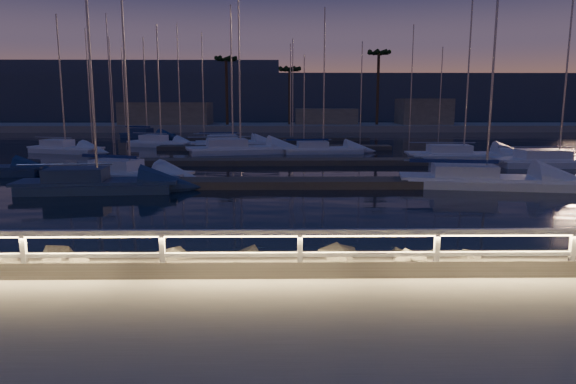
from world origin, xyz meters
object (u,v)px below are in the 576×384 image
sailboat_f (128,172)px  sailboat_n (231,142)px  sailboat_j (231,143)px  sailboat_m (146,134)px  sailboat_b (93,183)px  sailboat_l (460,154)px  sailboat_d (481,179)px  sailboat_i (160,142)px  sailboat_k (238,148)px  guard_rail (251,243)px  sailboat_h (555,160)px  sailboat_g (321,149)px  sailboat_e (64,148)px

sailboat_f → sailboat_n: 23.97m
sailboat_j → sailboat_m: (-12.21, 14.70, -0.00)m
sailboat_b → sailboat_l: size_ratio=0.90×
sailboat_j → sailboat_f: bearing=-110.2°
sailboat_n → sailboat_d: bearing=-69.8°
sailboat_i → sailboat_l: sailboat_l is taller
sailboat_b → sailboat_d: size_ratio=0.90×
sailboat_f → sailboat_i: size_ratio=1.04×
sailboat_k → sailboat_n: bearing=85.8°
sailboat_d → sailboat_f: size_ratio=1.19×
guard_rail → sailboat_l: (14.69, 28.99, -0.94)m
sailboat_f → sailboat_h: (28.04, 5.88, 0.01)m
sailboat_d → sailboat_g: size_ratio=1.20×
sailboat_e → sailboat_h: (38.49, -10.49, 0.00)m
sailboat_d → sailboat_h: 12.28m
sailboat_f → sailboat_l: size_ratio=0.84×
sailboat_h → guard_rail: bearing=-129.1°
guard_rail → sailboat_k: (-3.13, 34.05, -0.90)m
sailboat_f → sailboat_g: bearing=72.0°
sailboat_e → sailboat_f: bearing=-38.1°
sailboat_e → sailboat_g: 22.87m
sailboat_d → sailboat_n: 30.91m
guard_rail → sailboat_h: (19.82, 24.59, -0.94)m
sailboat_i → sailboat_l: (26.38, -12.59, -0.00)m
sailboat_b → sailboat_d: bearing=-1.2°
sailboat_i → sailboat_n: 7.18m
sailboat_b → sailboat_j: sailboat_j is taller
sailboat_h → sailboat_n: bearing=143.6°
sailboat_b → sailboat_n: 28.12m
guard_rail → sailboat_k: size_ratio=2.78×
sailboat_e → sailboat_b: bearing=-44.7°
sailboat_d → sailboat_f: 19.66m
sailboat_d → sailboat_n: bearing=130.4°
sailboat_d → sailboat_j: 29.07m
sailboat_k → sailboat_h: bearing=-36.3°
sailboat_i → sailboat_k: bearing=-19.7°
sailboat_d → sailboat_l: bearing=85.0°
sailboat_b → sailboat_m: sailboat_b is taller
sailboat_f → guard_rail: bearing=-45.9°
sailboat_d → sailboat_f: (-19.44, 2.89, -0.01)m
sailboat_k → sailboat_l: size_ratio=1.07×
sailboat_h → sailboat_e: bearing=164.5°
guard_rail → sailboat_d: (11.22, 15.82, -0.94)m
sailboat_n → sailboat_h: bearing=-46.6°
sailboat_e → guard_rail: bearing=-42.6°
sailboat_f → sailboat_h: size_ratio=0.83×
sailboat_e → sailboat_k: (15.54, -1.04, 0.04)m
sailboat_d → sailboat_i: 34.46m
sailboat_k → sailboat_b: bearing=-119.9°
sailboat_g → sailboat_j: bearing=139.5°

